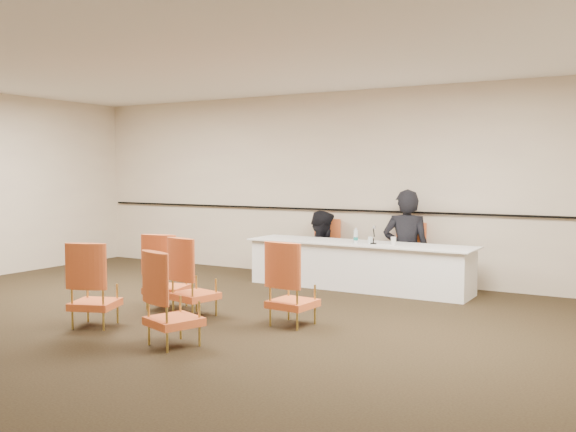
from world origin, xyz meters
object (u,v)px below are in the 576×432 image
object	(u,v)px
aud_chair_back_left	(95,284)
water_bottle	(356,235)
panelist_main	(406,254)
microphone	(373,235)
panelist_main_chair	(406,255)
aud_chair_front_right	(293,283)
panelist_second	(322,262)
coffee_cup	(393,241)
panel_table	(358,266)
aud_chair_front_mid	(194,277)
panelist_second_chair	(322,249)
drinking_glass	(370,240)
aud_chair_back_mid	(174,298)
aud_chair_front_left	(167,271)

from	to	relation	value
aud_chair_back_left	water_bottle	bearing A→B (deg)	44.74
panelist_main	microphone	size ratio (longest dim) A/B	7.41
panelist_main_chair	water_bottle	world-z (taller)	panelist_main_chair
water_bottle	aud_chair_front_right	bearing A→B (deg)	-82.95
panelist_main	water_bottle	world-z (taller)	panelist_main
panelist_second	aud_chair_front_right	size ratio (longest dim) A/B	1.76
panelist_main_chair	aud_chair_back_left	size ratio (longest dim) A/B	1.00
panelist_second	coffee_cup	distance (m)	1.64
aud_chair_front_right	aud_chair_back_left	size ratio (longest dim) A/B	1.00
aud_chair_front_right	microphone	bearing A→B (deg)	94.40
panel_table	aud_chair_front_mid	size ratio (longest dim) A/B	3.59
microphone	water_bottle	world-z (taller)	microphone
panelist_second	aud_chair_front_right	bearing A→B (deg)	130.99
panelist_second_chair	microphone	distance (m)	1.35
panelist_main_chair	drinking_glass	size ratio (longest dim) A/B	9.50
panelist_main_chair	panelist_second	bearing A→B (deg)	-180.00
drinking_glass	aud_chair_back_left	bearing A→B (deg)	-117.06
aud_chair_front_right	aud_chair_back_mid	distance (m)	1.45
microphone	drinking_glass	size ratio (longest dim) A/B	2.60
aud_chair_front_mid	aud_chair_back_left	bearing A→B (deg)	-113.24
microphone	drinking_glass	distance (m)	0.13
aud_chair_front_right	water_bottle	bearing A→B (deg)	101.39
aud_chair_front_left	aud_chair_front_mid	distance (m)	0.61
drinking_glass	panelist_second	bearing A→B (deg)	152.43
drinking_glass	aud_chair_front_mid	world-z (taller)	aud_chair_front_mid
panelist_second_chair	coffee_cup	xyz separation A→B (m)	(1.44, -0.61, 0.27)
panel_table	panelist_second	xyz separation A→B (m)	(-0.88, 0.53, -0.08)
panelist_second_chair	aud_chair_back_mid	world-z (taller)	same
coffee_cup	aud_chair_front_mid	bearing A→B (deg)	-120.73
coffee_cup	aud_chair_front_mid	xyz separation A→B (m)	(-1.52, -2.55, -0.27)
panel_table	aud_chair_front_left	world-z (taller)	aud_chair_front_left
panelist_second	panel_table	bearing A→B (deg)	168.61
panelist_second	aud_chair_back_left	bearing A→B (deg)	99.61
panel_table	panelist_main_chair	world-z (taller)	panelist_main_chair
panelist_main_chair	panelist_second	size ratio (longest dim) A/B	0.57
aud_chair_front_right	panelist_main_chair	bearing A→B (deg)	89.14
panelist_second	aud_chair_front_left	distance (m)	3.06
panelist_main	aud_chair_front_left	bearing A→B (deg)	42.45
aud_chair_front_left	aud_chair_back_mid	bearing A→B (deg)	-59.45
panel_table	panelist_second_chair	size ratio (longest dim) A/B	3.59
microphone	panelist_second_chair	bearing A→B (deg)	133.25
water_bottle	aud_chair_back_left	size ratio (longest dim) A/B	0.23
panelist_second	microphone	size ratio (longest dim) A/B	6.44
coffee_cup	aud_chair_back_left	bearing A→B (deg)	-121.90
panel_table	drinking_glass	bearing A→B (deg)	-9.37
panelist_second	coffee_cup	bearing A→B (deg)	176.93
coffee_cup	aud_chair_front_left	world-z (taller)	aud_chair_front_left
aud_chair_back_left	drinking_glass	bearing A→B (deg)	42.12
panelist_main_chair	panelist_second_chair	bearing A→B (deg)	-180.00
microphone	aud_chair_back_left	world-z (taller)	aud_chair_back_left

